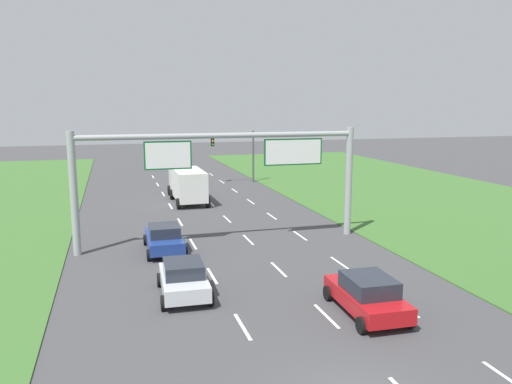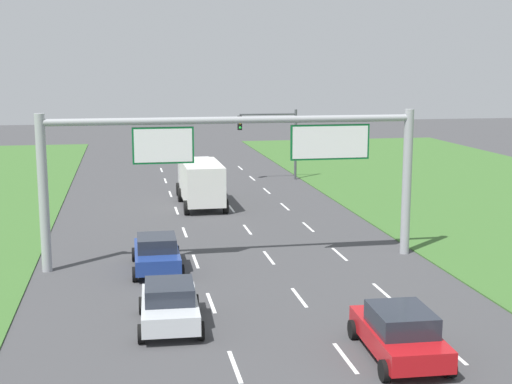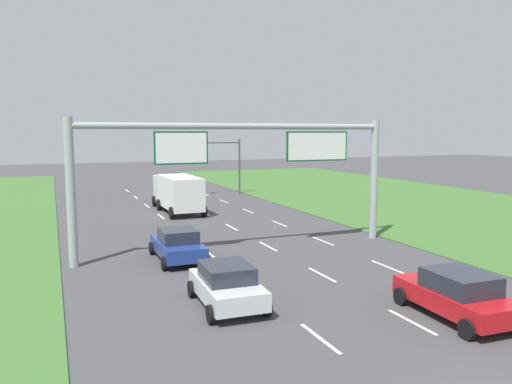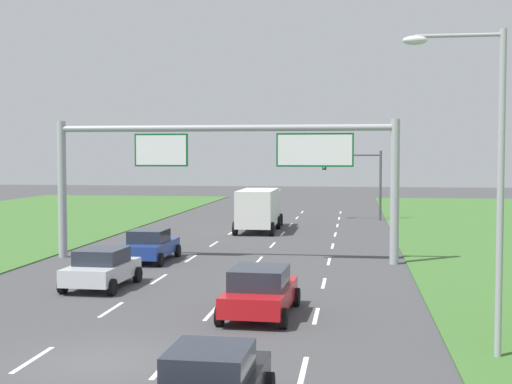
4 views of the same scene
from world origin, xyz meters
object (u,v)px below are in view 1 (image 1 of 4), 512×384
(car_far_ahead, at_px, (367,294))
(box_truck, at_px, (187,183))
(car_lead_silver, at_px, (164,238))
(sign_gantry, at_px, (227,164))
(car_near_red, at_px, (184,278))
(traffic_light_mast, at_px, (236,147))

(car_far_ahead, xyz_separation_m, box_truck, (-3.48, 26.03, 0.78))
(car_lead_silver, relative_size, sign_gantry, 0.25)
(car_near_red, height_order, car_far_ahead, car_far_ahead)
(car_lead_silver, distance_m, traffic_light_mast, 26.19)
(box_truck, height_order, sign_gantry, sign_gantry)
(car_near_red, distance_m, car_lead_silver, 7.11)
(box_truck, height_order, traffic_light_mast, traffic_light_mast)
(car_lead_silver, height_order, traffic_light_mast, traffic_light_mast)
(car_far_ahead, height_order, box_truck, box_truck)
(car_near_red, relative_size, box_truck, 0.51)
(box_truck, relative_size, traffic_light_mast, 1.42)
(car_far_ahead, distance_m, traffic_light_mast, 35.33)
(car_far_ahead, xyz_separation_m, traffic_light_mast, (3.20, 35.06, 3.04))
(box_truck, bearing_deg, traffic_light_mast, 53.04)
(car_lead_silver, distance_m, car_far_ahead, 13.16)
(car_lead_silver, height_order, car_far_ahead, car_far_ahead)
(sign_gantry, bearing_deg, box_truck, 91.49)
(car_far_ahead, bearing_deg, box_truck, 99.84)
(box_truck, bearing_deg, car_far_ahead, -82.84)
(car_near_red, bearing_deg, sign_gantry, 66.29)
(box_truck, distance_m, traffic_light_mast, 11.45)
(traffic_light_mast, bearing_deg, box_truck, -126.52)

